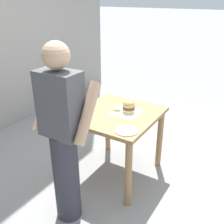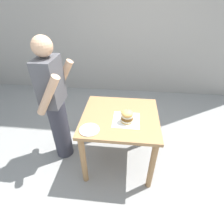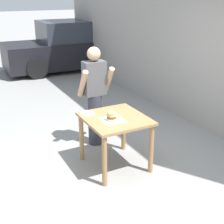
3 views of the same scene
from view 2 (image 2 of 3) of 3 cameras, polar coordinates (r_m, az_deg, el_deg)
ground_plane at (r=2.67m, az=2.21°, el=-15.14°), size 80.00×80.00×0.00m
patio_table at (r=2.21m, az=2.59°, el=-4.29°), size 0.87×0.93×0.80m
serving_paper at (r=2.06m, az=4.67°, el=-2.63°), size 0.32×0.32×0.00m
sandwich at (r=1.99m, az=4.98°, el=-1.36°), size 0.14×0.14×0.19m
pickle_spear at (r=2.13m, az=3.66°, el=-0.64°), size 0.08×0.06×0.02m
side_plate_with_forks at (r=1.93m, az=-7.40°, el=-5.74°), size 0.22×0.22×0.02m
diner_across_table at (r=2.29m, az=-18.05°, el=2.60°), size 0.55×0.35×1.69m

